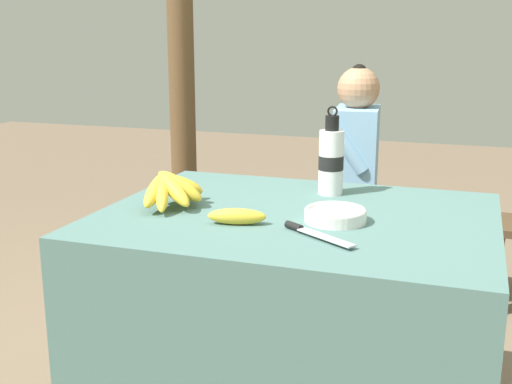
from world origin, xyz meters
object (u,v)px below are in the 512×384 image
object	(u,v)px
serving_bowl	(335,214)
support_post_near	(180,7)
loose_banana_front	(237,216)
seated_vendor	(347,164)
knife	(309,231)
banana_bunch_green	(265,189)
water_bottle	(331,160)
wooden_bench	(344,220)
banana_bunch_ripe	(172,186)

from	to	relation	value
serving_bowl	support_post_near	world-z (taller)	support_post_near
loose_banana_front	seated_vendor	bearing A→B (deg)	89.34
serving_bowl	loose_banana_front	distance (m)	0.27
loose_banana_front	seated_vendor	distance (m)	1.47
support_post_near	knife	bearing A→B (deg)	-56.22
banana_bunch_green	support_post_near	distance (m)	1.13
water_bottle	banana_bunch_green	xyz separation A→B (m)	(-0.58, 1.08, -0.39)
water_bottle	wooden_bench	distance (m)	1.21
knife	wooden_bench	xyz separation A→B (m)	(-0.20, 1.53, -0.41)
knife	support_post_near	world-z (taller)	support_post_near
knife	wooden_bench	distance (m)	1.60
water_bottle	serving_bowl	bearing A→B (deg)	-74.96
serving_bowl	seated_vendor	world-z (taller)	seated_vendor
loose_banana_front	banana_bunch_green	size ratio (longest dim) A/B	0.71
knife	seated_vendor	world-z (taller)	seated_vendor
banana_bunch_green	support_post_near	xyz separation A→B (m)	(-0.59, 0.28, 0.93)
banana_bunch_ripe	support_post_near	size ratio (longest dim) A/B	0.10
water_bottle	loose_banana_front	size ratio (longest dim) A/B	1.72
knife	banana_bunch_green	distance (m)	1.68
banana_bunch_ripe	banana_bunch_green	xyz separation A→B (m)	(-0.17, 1.39, -0.34)
water_bottle	banana_bunch_green	distance (m)	1.29
banana_bunch_green	support_post_near	bearing A→B (deg)	154.79
knife	support_post_near	bearing A→B (deg)	156.84
banana_bunch_ripe	loose_banana_front	size ratio (longest dim) A/B	1.73
seated_vendor	banana_bunch_green	xyz separation A→B (m)	(-0.43, 0.04, -0.17)
banana_bunch_ripe	loose_banana_front	xyz separation A→B (m)	(0.25, -0.11, -0.04)
water_bottle	seated_vendor	world-z (taller)	seated_vendor
banana_bunch_green	serving_bowl	bearing A→B (deg)	-64.55
banana_bunch_ripe	support_post_near	world-z (taller)	support_post_near
banana_bunch_ripe	wooden_bench	world-z (taller)	banana_bunch_ripe
knife	support_post_near	size ratio (longest dim) A/B	0.08
serving_bowl	banana_bunch_green	world-z (taller)	serving_bowl
knife	banana_bunch_green	world-z (taller)	knife
banana_bunch_ripe	support_post_near	bearing A→B (deg)	114.33
loose_banana_front	banana_bunch_green	bearing A→B (deg)	105.43
knife	loose_banana_front	bearing A→B (deg)	-155.38
loose_banana_front	seated_vendor	world-z (taller)	seated_vendor
loose_banana_front	banana_bunch_ripe	bearing A→B (deg)	155.52
seated_vendor	support_post_near	distance (m)	1.31
water_bottle	seated_vendor	distance (m)	1.08
knife	seated_vendor	distance (m)	1.51
support_post_near	loose_banana_front	bearing A→B (deg)	-60.62
knife	wooden_bench	bearing A→B (deg)	130.53
loose_banana_front	knife	xyz separation A→B (m)	(0.21, -0.03, -0.01)
knife	banana_bunch_green	size ratio (longest dim) A/B	0.91
support_post_near	wooden_bench	bearing A→B (deg)	-15.42
loose_banana_front	seated_vendor	size ratio (longest dim) A/B	0.15
loose_banana_front	wooden_bench	size ratio (longest dim) A/B	0.10
banana_bunch_green	loose_banana_front	bearing A→B (deg)	-74.57
banana_bunch_ripe	knife	bearing A→B (deg)	-17.50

